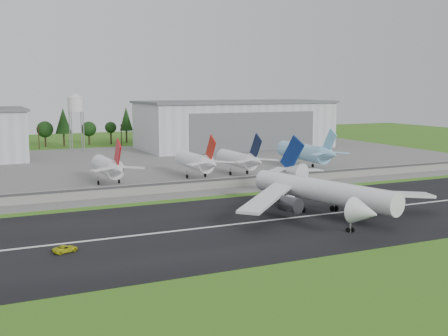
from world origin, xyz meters
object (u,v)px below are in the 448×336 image
parked_jet_red_a (109,167)px  parked_jet_skyblue (308,152)px  main_airliner (323,196)px  ground_vehicle (65,249)px  parked_jet_red_b (198,161)px  parked_jet_navy (241,159)px

parked_jet_red_a → parked_jet_skyblue: bearing=3.6°
main_airliner → parked_jet_skyblue: 83.72m
ground_vehicle → parked_jet_skyblue: (107.45, 78.01, 5.79)m
ground_vehicle → main_airliner: bearing=-104.5°
parked_jet_red_a → parked_jet_red_b: bearing=0.0°
main_airliner → parked_jet_red_b: size_ratio=1.87×
ground_vehicle → parked_jet_red_b: (57.88, 72.95, 5.38)m
ground_vehicle → parked_jet_red_a: bearing=-39.5°
main_airliner → ground_vehicle: 65.23m
parked_jet_red_a → ground_vehicle: bearing=-109.8°
ground_vehicle → parked_jet_skyblue: size_ratio=0.13×
main_airliner → parked_jet_red_b: main_airliner is taller
parked_jet_navy → parked_jet_red_a: bearing=180.0°
parked_jet_red_a → parked_jet_skyblue: parked_jet_skyblue is taller
parked_jet_skyblue → main_airliner: bearing=-120.6°
main_airliner → parked_jet_red_b: bearing=-98.4°
parked_jet_red_a → parked_jet_navy: size_ratio=1.00×
parked_jet_navy → main_airliner: bearing=-98.6°
main_airliner → parked_jet_navy: main_airliner is taller
ground_vehicle → parked_jet_red_b: size_ratio=0.16×
parked_jet_red_b → parked_jet_skyblue: bearing=5.8°
ground_vehicle → parked_jet_red_a: parked_jet_red_a is taller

